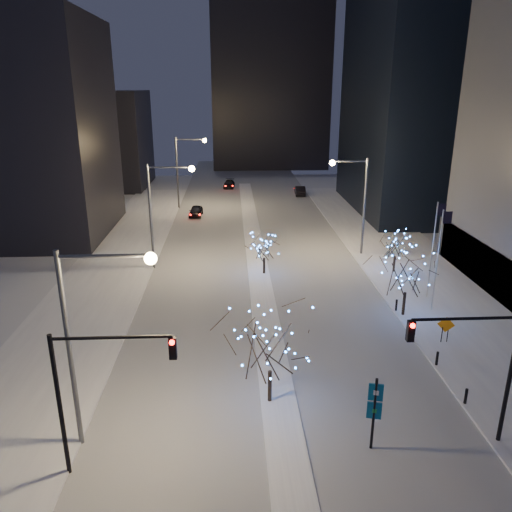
{
  "coord_description": "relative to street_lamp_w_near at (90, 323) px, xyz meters",
  "views": [
    {
      "loc": [
        -2.44,
        -18.69,
        16.65
      ],
      "look_at": [
        -0.72,
        15.43,
        5.0
      ],
      "focal_mm": 35.0,
      "sensor_mm": 36.0,
      "label": 1
    }
  ],
  "objects": [
    {
      "name": "east_sidewalk",
      "position": [
        23.94,
        18.0,
        -6.42
      ],
      "size": [
        10.0,
        90.0,
        0.15
      ],
      "primitive_type": "cube",
      "color": "white",
      "rests_on": "ground"
    },
    {
      "name": "construction_sign",
      "position": [
        20.81,
        8.88,
        -5.23
      ],
      "size": [
        1.08,
        0.41,
        1.87
      ],
      "rotation": [
        0.0,
        0.0,
        -0.34
      ],
      "color": "black",
      "rests_on": "east_sidewalk"
    },
    {
      "name": "filler_west_far",
      "position": [
        -17.06,
        68.0,
        1.5
      ],
      "size": [
        18.0,
        16.0,
        16.0
      ],
      "primitive_type": "cube",
      "color": "black",
      "rests_on": "ground"
    },
    {
      "name": "filler_west_near",
      "position": [
        -19.06,
        38.0,
        5.5
      ],
      "size": [
        22.0,
        18.0,
        24.0
      ],
      "primitive_type": "cube",
      "color": "black",
      "rests_on": "ground"
    },
    {
      "name": "holiday_tree_median_far",
      "position": [
        9.44,
        22.68,
        -3.79
      ],
      "size": [
        3.75,
        3.75,
        3.86
      ],
      "color": "black",
      "rests_on": "median"
    },
    {
      "name": "horizon_block",
      "position": [
        14.94,
        90.0,
        14.5
      ],
      "size": [
        24.0,
        14.0,
        42.0
      ],
      "primitive_type": "cube",
      "color": "black",
      "rests_on": "ground"
    },
    {
      "name": "street_lamp_w_mid",
      "position": [
        0.0,
        25.0,
        0.0
      ],
      "size": [
        4.4,
        0.56,
        10.0
      ],
      "color": "#595E66",
      "rests_on": "ground"
    },
    {
      "name": "median",
      "position": [
        8.94,
        28.0,
        -6.42
      ],
      "size": [
        2.0,
        80.0,
        0.15
      ],
      "primitive_type": "cube",
      "color": "white",
      "rests_on": "ground"
    },
    {
      "name": "traffic_signal_east",
      "position": [
        17.88,
        -1.0,
        -1.74
      ],
      "size": [
        5.26,
        0.43,
        7.0
      ],
      "color": "black",
      "rests_on": "ground"
    },
    {
      "name": "road",
      "position": [
        8.94,
        33.0,
        -6.49
      ],
      "size": [
        20.0,
        130.0,
        0.02
      ],
      "primitive_type": "cube",
      "color": "#AAAEB9",
      "rests_on": "ground"
    },
    {
      "name": "car_far",
      "position": [
        6.16,
        64.99,
        -5.87
      ],
      "size": [
        2.08,
        4.46,
        1.26
      ],
      "primitive_type": "imported",
      "rotation": [
        0.0,
        0.0,
        -0.07
      ],
      "color": "black",
      "rests_on": "ground"
    },
    {
      "name": "street_lamp_w_near",
      "position": [
        0.0,
        0.0,
        0.0
      ],
      "size": [
        4.4,
        0.56,
        10.0
      ],
      "color": "#595E66",
      "rests_on": "ground"
    },
    {
      "name": "holiday_tree_median_near",
      "position": [
        8.44,
        2.81,
        -2.78
      ],
      "size": [
        5.84,
        5.84,
        5.64
      ],
      "color": "black",
      "rests_on": "median"
    },
    {
      "name": "holiday_tree_plaza_near",
      "position": [
        19.44,
        13.27,
        -2.92
      ],
      "size": [
        5.68,
        5.68,
        5.39
      ],
      "color": "black",
      "rests_on": "east_sidewalk"
    },
    {
      "name": "street_lamp_w_far",
      "position": [
        0.0,
        50.0,
        0.0
      ],
      "size": [
        4.4,
        0.56,
        10.0
      ],
      "color": "#595E66",
      "rests_on": "ground"
    },
    {
      "name": "bollards",
      "position": [
        19.14,
        8.0,
        -5.9
      ],
      "size": [
        0.16,
        12.16,
        0.9
      ],
      "color": "black",
      "rests_on": "east_sidewalk"
    },
    {
      "name": "flagpoles",
      "position": [
        22.3,
        15.25,
        -1.7
      ],
      "size": [
        1.35,
        2.6,
        8.0
      ],
      "color": "silver",
      "rests_on": "east_sidewalk"
    },
    {
      "name": "ground",
      "position": [
        8.94,
        -2.0,
        -6.5
      ],
      "size": [
        160.0,
        160.0,
        0.0
      ],
      "primitive_type": "plane",
      "color": "silver",
      "rests_on": "ground"
    },
    {
      "name": "wayfinding_sign",
      "position": [
        13.07,
        -1.11,
        -4.12
      ],
      "size": [
        0.69,
        0.25,
        3.88
      ],
      "rotation": [
        0.0,
        0.0,
        -0.24
      ],
      "color": "black",
      "rests_on": "ground"
    },
    {
      "name": "car_mid",
      "position": [
        17.59,
        58.38,
        -5.77
      ],
      "size": [
        1.75,
        4.49,
        1.46
      ],
      "primitive_type": "imported",
      "rotation": [
        0.0,
        0.0,
        3.09
      ],
      "color": "black",
      "rests_on": "ground"
    },
    {
      "name": "street_lamp_east",
      "position": [
        19.02,
        28.0,
        -0.05
      ],
      "size": [
        3.9,
        0.56,
        10.0
      ],
      "color": "#595E66",
      "rests_on": "ground"
    },
    {
      "name": "car_near",
      "position": [
        1.7,
        45.24,
        -5.81
      ],
      "size": [
        1.87,
        4.16,
        1.39
      ],
      "primitive_type": "imported",
      "rotation": [
        0.0,
        0.0,
        -0.06
      ],
      "color": "black",
      "rests_on": "ground"
    },
    {
      "name": "traffic_signal_west",
      "position": [
        0.5,
        -2.0,
        -1.74
      ],
      "size": [
        5.26,
        0.43,
        7.0
      ],
      "color": "black",
      "rests_on": "ground"
    },
    {
      "name": "west_sidewalk",
      "position": [
        -5.06,
        18.0,
        -6.42
      ],
      "size": [
        8.0,
        90.0,
        0.15
      ],
      "primitive_type": "cube",
      "color": "white",
      "rests_on": "ground"
    },
    {
      "name": "holiday_tree_plaza_far",
      "position": [
        21.64,
        22.54,
        -3.71
      ],
      "size": [
        3.79,
        3.79,
        4.03
      ],
      "color": "black",
      "rests_on": "east_sidewalk"
    }
  ]
}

